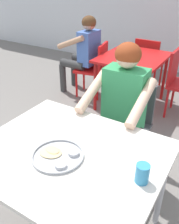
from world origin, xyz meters
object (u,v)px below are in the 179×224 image
chair_foreground (128,121)px  table_background_red (133,62)px  diner_foreground (120,107)px  patron_background (84,49)px  chair_red_left (95,67)px  drinking_cup (142,173)px  chair_red_far (148,60)px  table_foreground (69,161)px  thali_tray (58,155)px

chair_foreground → table_background_red: 1.28m
chair_foreground → table_background_red: chair_foreground is taller
diner_foreground → patron_background: bearing=132.0°
chair_foreground → table_background_red: (-0.47, 1.18, 0.15)m
chair_red_left → patron_background: size_ratio=0.69×
drinking_cup → diner_foreground: 0.84m
table_background_red → chair_red_far: (-0.02, 0.68, -0.16)m
drinking_cup → chair_foreground: 1.07m
table_background_red → chair_red_left: size_ratio=1.15×
diner_foreground → chair_red_left: 1.77m
chair_red_left → table_foreground: bearing=-63.4°
diner_foreground → drinking_cup: bearing=-56.9°
thali_tray → chair_red_left: chair_red_left is taller
chair_red_left → chair_red_far: size_ratio=1.00×
thali_tray → chair_red_left: bearing=115.3°
diner_foreground → patron_background: size_ratio=1.06×
chair_foreground → thali_tray: bearing=-91.4°
drinking_cup → diner_foreground: size_ratio=0.09×
table_background_red → patron_background: (-0.79, 0.00, 0.07)m
chair_red_left → table_background_red: bearing=0.4°
thali_tray → chair_foreground: chair_foreground is taller
table_foreground → drinking_cup: (0.46, 0.00, 0.13)m
thali_tray → chair_foreground: size_ratio=0.37×
diner_foreground → table_background_red: (-0.47, 1.40, -0.10)m
table_background_red → patron_background: bearing=179.9°
thali_tray → chair_foreground: 1.03m
thali_tray → chair_red_far: (-0.46, 2.85, -0.29)m
table_foreground → table_background_red: bearing=102.4°
thali_tray → diner_foreground: bearing=87.9°
drinking_cup → patron_background: 2.72m
chair_red_left → patron_background: bearing=178.2°
table_foreground → patron_background: bearing=120.9°
chair_foreground → patron_background: bearing=136.7°
chair_red_far → chair_foreground: bearing=-75.5°
table_foreground → chair_red_far: bearing=99.8°
chair_red_far → table_foreground: bearing=-80.2°
thali_tray → chair_red_left: size_ratio=0.38×
drinking_cup → chair_red_left: (-1.51, 2.09, -0.34)m
diner_foreground → chair_red_far: 2.15m
thali_tray → diner_foreground: diner_foreground is taller
thali_tray → patron_background: bearing=119.6°
diner_foreground → chair_red_left: bearing=127.1°
drinking_cup → table_background_red: 2.30m
chair_red_left → chair_red_far: (0.57, 0.68, 0.00)m
table_background_red → chair_red_left: 0.61m
chair_foreground → diner_foreground: (0.00, -0.22, 0.25)m
thali_tray → chair_red_far: 2.91m
table_foreground → chair_red_left: 2.35m
chair_foreground → patron_background: patron_background is taller
table_foreground → drinking_cup: 0.48m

